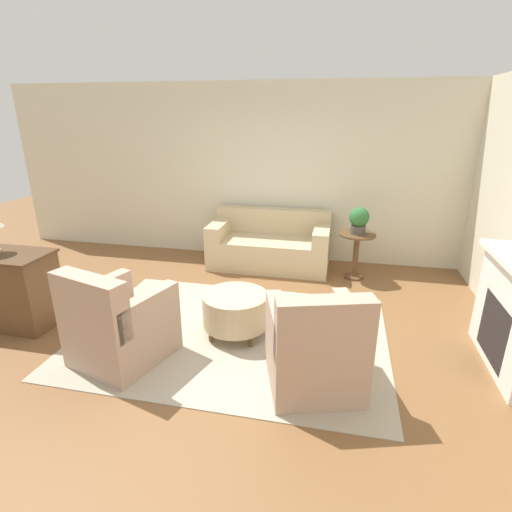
% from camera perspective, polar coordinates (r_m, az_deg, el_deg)
% --- Properties ---
extents(ground_plane, '(16.00, 16.00, 0.00)m').
position_cam_1_polar(ground_plane, '(4.55, -3.39, -11.11)').
color(ground_plane, brown).
extents(wall_back, '(9.29, 0.12, 2.80)m').
position_cam_1_polar(wall_back, '(6.61, 2.77, 11.67)').
color(wall_back, beige).
rests_on(wall_back, ground_plane).
extents(rug, '(3.36, 2.45, 0.01)m').
position_cam_1_polar(rug, '(4.55, -3.39, -11.06)').
color(rug, '#B2A893').
rests_on(rug, ground_plane).
extents(couch, '(1.86, 0.88, 0.88)m').
position_cam_1_polar(couch, '(6.37, 1.97, 1.45)').
color(couch, '#C6B289').
rests_on(couch, ground_plane).
extents(armchair_left, '(0.99, 1.03, 0.99)m').
position_cam_1_polar(armchair_left, '(4.16, -19.15, -9.45)').
color(armchair_left, tan).
rests_on(armchair_left, rug).
extents(armchair_right, '(0.99, 1.03, 0.99)m').
position_cam_1_polar(armchair_right, '(3.63, 8.45, -13.10)').
color(armchair_right, tan).
rests_on(armchair_right, rug).
extents(ottoman_table, '(0.71, 0.71, 0.48)m').
position_cam_1_polar(ottoman_table, '(4.40, -2.97, -7.65)').
color(ottoman_table, '#C6B289').
rests_on(ottoman_table, rug).
extents(side_table, '(0.52, 0.52, 0.69)m').
position_cam_1_polar(side_table, '(6.02, 14.14, 1.10)').
color(side_table, brown).
rests_on(side_table, ground_plane).
extents(dresser, '(1.19, 0.57, 0.87)m').
position_cam_1_polar(dresser, '(5.42, -32.39, -3.80)').
color(dresser, brown).
rests_on(dresser, ground_plane).
extents(potted_plant_on_side_table, '(0.28, 0.28, 0.39)m').
position_cam_1_polar(potted_plant_on_side_table, '(5.89, 14.49, 5.08)').
color(potted_plant_on_side_table, '#4C4742').
rests_on(potted_plant_on_side_table, side_table).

